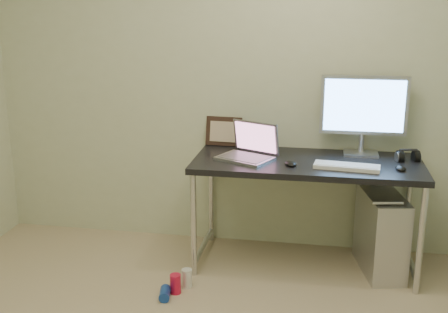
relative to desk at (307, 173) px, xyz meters
The scene contains 16 objects.
wall_back 0.89m from the desk, 150.78° to the left, with size 3.50×0.02×2.50m, color beige.
desk is the anchor object (origin of this frame).
tower_computer 0.64m from the desk, ahead, with size 0.33×0.56×0.58m.
cable_a 0.60m from the desk, 31.41° to the left, with size 0.01×0.01×0.70m, color black.
cable_b 0.67m from the desk, 25.36° to the left, with size 0.01×0.01×0.72m, color black.
can_red 1.13m from the desk, 144.54° to the right, with size 0.07×0.07×0.13m, color red.
can_white 1.05m from the desk, 147.12° to the right, with size 0.07×0.07×0.12m, color silver.
can_blue 1.21m from the desk, 142.54° to the right, with size 0.07×0.07×0.12m, color #183F9F.
laptop 0.41m from the desk, behind, with size 0.43×0.40×0.24m.
monitor 0.58m from the desk, 31.56° to the left, with size 0.58×0.17×0.54m.
keyboard 0.30m from the desk, 28.84° to the right, with size 0.41×0.13×0.02m, color white.
mouse_right 0.60m from the desk, 10.72° to the right, with size 0.06×0.10×0.03m, color black.
mouse_left 0.19m from the desk, 128.86° to the right, with size 0.07×0.11×0.04m, color black.
headphones 0.67m from the desk, ahead, with size 0.16×0.10×0.10m.
picture_frame 0.71m from the desk, 153.78° to the left, with size 0.26×0.03×0.21m, color black.
webcam 0.45m from the desk, 145.96° to the left, with size 0.05×0.04×0.12m.
Camera 1 is at (0.67, -2.20, 1.78)m, focal length 45.00 mm.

